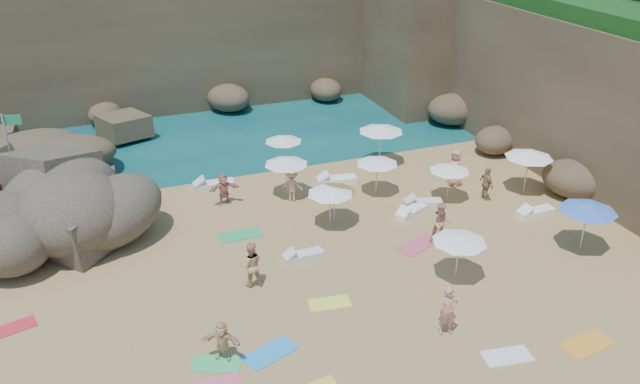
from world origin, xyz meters
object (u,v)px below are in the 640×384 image
object	(u,v)px
person_stand_4	(455,168)
person_stand_2	(292,186)
rock_outcrop	(49,233)
flag_pole	(12,145)
person_stand_3	(486,184)
person_stand_5	(224,189)
parasol_1	(283,139)
lounger_0	(214,185)
person_stand_1	(251,265)
parasol_2	(381,128)
parasol_0	(286,161)

from	to	relation	value
person_stand_4	person_stand_2	bearing A→B (deg)	-133.60
rock_outcrop	flag_pole	xyz separation A→B (m)	(-1.17, 4.21, 2.79)
person_stand_2	person_stand_3	xyz separation A→B (m)	(8.88, -3.22, 0.04)
person_stand_5	parasol_1	bearing A→B (deg)	35.08
flag_pole	lounger_0	xyz separation A→B (m)	(9.02, -2.24, -2.63)
person_stand_3	lounger_0	bearing A→B (deg)	65.19
person_stand_4	person_stand_5	distance (m)	11.67
person_stand_1	person_stand_2	bearing A→B (deg)	-113.10
person_stand_5	parasol_2	bearing A→B (deg)	8.77
person_stand_1	person_stand_3	size ratio (longest dim) A/B	1.09
parasol_0	rock_outcrop	bearing A→B (deg)	178.84
person_stand_4	person_stand_5	bearing A→B (deg)	-135.27
flag_pole	person_stand_2	bearing A→B (deg)	-22.11
rock_outcrop	person_stand_1	distance (m)	10.27
flag_pole	parasol_1	world-z (taller)	flag_pole
rock_outcrop	lounger_0	bearing A→B (deg)	14.07
parasol_0	person_stand_3	size ratio (longest dim) A/B	1.27
person_stand_3	parasol_0	bearing A→B (deg)	68.43
parasol_0	parasol_1	size ratio (longest dim) A/B	1.08
parasol_2	person_stand_3	bearing A→B (deg)	-62.29
lounger_0	person_stand_5	size ratio (longest dim) A/B	1.30
parasol_1	person_stand_4	distance (m)	9.08
parasol_2	lounger_0	size ratio (longest dim) A/B	1.18
parasol_2	person_stand_1	distance (m)	13.00
person_stand_1	person_stand_5	size ratio (longest dim) A/B	1.17
parasol_1	person_stand_4	world-z (taller)	person_stand_4
parasol_2	person_stand_3	world-z (taller)	parasol_2
parasol_1	lounger_0	xyz separation A→B (m)	(-4.08, -1.00, -1.57)
parasol_1	lounger_0	size ratio (longest dim) A/B	0.97
person_stand_1	parasol_1	bearing A→B (deg)	-106.55
parasol_2	person_stand_5	world-z (taller)	parasol_2
flag_pole	parasol_2	bearing A→B (deg)	-7.91
flag_pole	person_stand_1	xyz separation A→B (m)	(8.61, -11.23, -1.86)
flag_pole	parasol_0	bearing A→B (deg)	-19.92
flag_pole	person_stand_1	world-z (taller)	flag_pole
parasol_0	person_stand_4	distance (m)	8.64
lounger_0	person_stand_2	size ratio (longest dim) A/B	1.27
parasol_1	person_stand_2	distance (m)	3.95
parasol_0	person_stand_2	distance (m)	1.21
parasol_0	person_stand_4	world-z (taller)	parasol_0
parasol_2	person_stand_2	world-z (taller)	parasol_2
lounger_0	person_stand_1	distance (m)	9.03
lounger_0	person_stand_4	bearing A→B (deg)	-15.93
flag_pole	person_stand_5	xyz separation A→B (m)	(9.14, -4.18, -1.99)
parasol_0	person_stand_1	xyz separation A→B (m)	(-3.62, -6.80, -0.94)
parasol_0	person_stand_2	bearing A→B (deg)	-81.47
parasol_0	parasol_2	size ratio (longest dim) A/B	0.89
parasol_2	person_stand_5	xyz separation A→B (m)	(-9.06, -1.65, -1.31)
flag_pole	parasol_2	xyz separation A→B (m)	(18.20, -2.53, -0.68)
parasol_1	person_stand_5	xyz separation A→B (m)	(-3.95, -2.93, -0.94)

